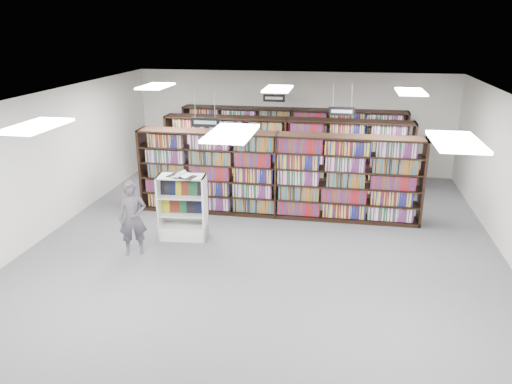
% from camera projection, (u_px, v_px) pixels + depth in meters
% --- Properties ---
extents(floor, '(12.00, 12.00, 0.00)m').
position_uv_depth(floor, '(264.00, 248.00, 10.79)').
color(floor, '#4F4F54').
rests_on(floor, ground).
extents(ceiling, '(10.00, 12.00, 0.10)m').
position_uv_depth(ceiling, '(265.00, 99.00, 9.76)').
color(ceiling, white).
rests_on(ceiling, wall_back).
extents(wall_back, '(10.00, 0.10, 3.20)m').
position_uv_depth(wall_back, '(294.00, 123.00, 15.87)').
color(wall_back, silver).
rests_on(wall_back, ground).
extents(wall_front, '(10.00, 0.10, 3.20)m').
position_uv_depth(wall_front, '(165.00, 363.00, 4.68)').
color(wall_front, silver).
rests_on(wall_front, ground).
extents(wall_left, '(0.10, 12.00, 3.20)m').
position_uv_depth(wall_left, '(42.00, 166.00, 11.09)').
color(wall_left, silver).
rests_on(wall_left, ground).
extents(bookshelf_row_near, '(7.00, 0.60, 2.10)m').
position_uv_depth(bookshelf_row_near, '(277.00, 175.00, 12.32)').
color(bookshelf_row_near, black).
rests_on(bookshelf_row_near, floor).
extents(bookshelf_row_mid, '(7.00, 0.60, 2.10)m').
position_uv_depth(bookshelf_row_mid, '(286.00, 155.00, 14.19)').
color(bookshelf_row_mid, black).
rests_on(bookshelf_row_mid, floor).
extents(bookshelf_row_far, '(7.00, 0.60, 2.10)m').
position_uv_depth(bookshelf_row_far, '(292.00, 142.00, 15.77)').
color(bookshelf_row_far, black).
rests_on(bookshelf_row_far, floor).
extents(aisle_sign_left, '(0.65, 0.02, 0.80)m').
position_uv_depth(aisle_sign_left, '(205.00, 121.00, 11.15)').
color(aisle_sign_left, '#B2B2B7').
rests_on(aisle_sign_left, ceiling).
extents(aisle_sign_right, '(0.65, 0.02, 0.80)m').
position_uv_depth(aisle_sign_right, '(342.00, 111.00, 12.53)').
color(aisle_sign_right, '#B2B2B7').
rests_on(aisle_sign_right, ceiling).
extents(aisle_sign_center, '(0.65, 0.02, 0.80)m').
position_uv_depth(aisle_sign_center, '(274.00, 97.00, 14.72)').
color(aisle_sign_center, '#B2B2B7').
rests_on(aisle_sign_center, ceiling).
extents(troffer_front_left, '(0.60, 1.20, 0.04)m').
position_uv_depth(troffer_front_left, '(36.00, 126.00, 7.46)').
color(troffer_front_left, white).
rests_on(troffer_front_left, ceiling).
extents(troffer_front_center, '(0.60, 1.20, 0.04)m').
position_uv_depth(troffer_front_center, '(231.00, 133.00, 6.98)').
color(troffer_front_center, white).
rests_on(troffer_front_center, ceiling).
extents(troffer_front_right, '(0.60, 1.20, 0.04)m').
position_uv_depth(troffer_front_right, '(456.00, 142.00, 6.49)').
color(troffer_front_right, white).
rests_on(troffer_front_right, ceiling).
extents(troffer_back_left, '(0.60, 1.20, 0.04)m').
position_uv_depth(troffer_back_left, '(156.00, 86.00, 12.13)').
color(troffer_back_left, white).
rests_on(troffer_back_left, ceiling).
extents(troffer_back_center, '(0.60, 1.20, 0.04)m').
position_uv_depth(troffer_back_center, '(278.00, 89.00, 11.64)').
color(troffer_back_center, white).
rests_on(troffer_back_center, ceiling).
extents(troffer_back_right, '(0.60, 1.20, 0.04)m').
position_uv_depth(troffer_back_right, '(411.00, 92.00, 11.15)').
color(troffer_back_right, white).
rests_on(troffer_back_right, ceiling).
extents(endcap_display, '(1.09, 0.62, 1.47)m').
position_uv_depth(endcap_display, '(184.00, 217.00, 11.19)').
color(endcap_display, silver).
rests_on(endcap_display, floor).
extents(open_book, '(0.67, 0.49, 0.13)m').
position_uv_depth(open_book, '(181.00, 175.00, 10.77)').
color(open_book, black).
rests_on(open_book, endcap_display).
extents(shopper, '(0.68, 0.57, 1.58)m').
position_uv_depth(shopper, '(133.00, 218.00, 10.32)').
color(shopper, '#534E59').
rests_on(shopper, floor).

